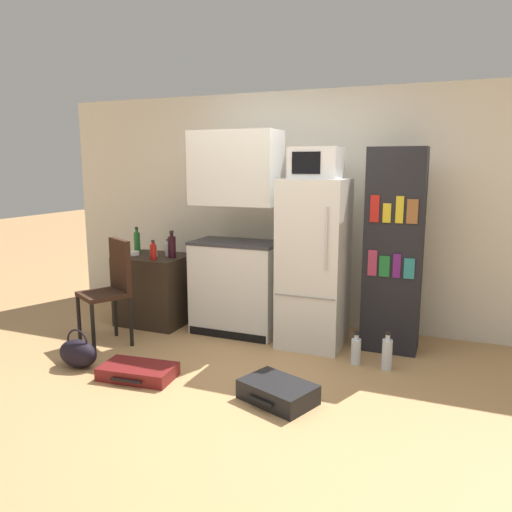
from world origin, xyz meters
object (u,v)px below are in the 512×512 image
bookshelf (393,251)px  water_bottle_middle (356,350)px  microwave (316,163)px  suitcase_small_flat (138,372)px  bottle_wine_dark (172,246)px  handbag (78,353)px  suitcase_large_flat (278,392)px  side_table (155,289)px  bottle_clear_short (168,249)px  chair (112,283)px  bowl (133,253)px  bottle_milk_white (154,251)px  refrigerator (314,263)px  kitchen_hutch (236,242)px  bottle_ketchup_red (153,252)px  water_bottle_front (387,353)px  bottle_green_tall (137,242)px

bookshelf → water_bottle_middle: bearing=-114.1°
microwave → suitcase_small_flat: 2.37m
bottle_wine_dark → handbag: bearing=-97.1°
bookshelf → handbag: size_ratio=5.14×
microwave → suitcase_large_flat: (0.10, -1.25, -1.64)m
microwave → side_table: bearing=-179.7°
water_bottle_middle → suitcase_large_flat: bearing=-112.9°
bottle_clear_short → chair: 0.79m
suitcase_small_flat → bowl: bearing=120.6°
suitcase_large_flat → handbag: size_ratio=1.69×
bookshelf → bottle_wine_dark: (-2.22, -0.17, -0.07)m
bottle_milk_white → suitcase_small_flat: bearing=-62.3°
suitcase_large_flat → refrigerator: bearing=115.3°
suitcase_large_flat → water_bottle_middle: water_bottle_middle is taller
kitchen_hutch → suitcase_small_flat: size_ratio=3.24×
bottle_clear_short → kitchen_hutch: bearing=1.3°
bottle_ketchup_red → bowl: (-0.37, 0.15, -0.07)m
bottle_ketchup_red → water_bottle_front: (2.38, -0.14, -0.68)m
bottle_green_tall → handbag: bearing=-75.3°
kitchen_hutch → side_table: bearing=-176.5°
bottle_milk_white → bottle_clear_short: 0.16m
kitchen_hutch → handbag: (-0.86, -1.35, -0.81)m
microwave → water_bottle_middle: (0.49, -0.34, -1.59)m
chair → handbag: chair is taller
refrigerator → suitcase_small_flat: 1.84m
bookshelf → bottle_clear_short: (-2.31, -0.11, -0.11)m
bottle_ketchup_red → water_bottle_middle: 2.24m
water_bottle_middle → kitchen_hutch: bearing=163.4°
refrigerator → handbag: refrigerator is taller
refrigerator → water_bottle_middle: 0.89m
bottle_ketchup_red → suitcase_small_flat: size_ratio=0.33×
bowl → water_bottle_front: size_ratio=0.42×
bottle_milk_white → bowl: size_ratio=1.10×
microwave → bottle_ketchup_red: 1.87m
refrigerator → bottle_ketchup_red: refrigerator is taller
bottle_wine_dark → bottle_clear_short: bearing=143.8°
chair → suitcase_large_flat: size_ratio=1.65×
bowl → water_bottle_middle: (2.48, -0.28, -0.64)m
refrigerator → microwave: (-0.00, -0.00, 0.93)m
bowl → bottle_wine_dark: bearing=3.5°
bottle_clear_short → chair: bearing=-102.4°
side_table → suitcase_small_flat: size_ratio=1.18×
refrigerator → suitcase_large_flat: 1.45m
handbag → water_bottle_front: 2.61m
bowl → water_bottle_middle: bowl is taller
bottle_ketchup_red → chair: size_ratio=0.20×
bottle_milk_white → chair: 0.67m
microwave → bottle_milk_white: 1.95m
suitcase_large_flat → chair: bearing=-175.5°
bookshelf → water_bottle_middle: 0.96m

